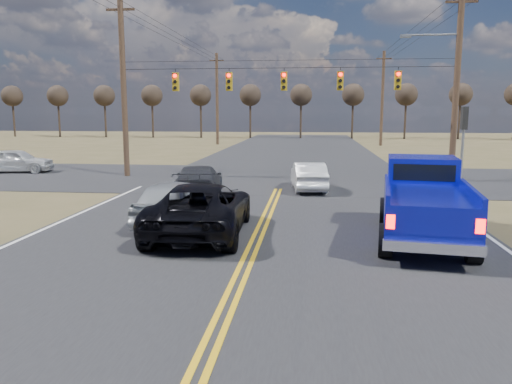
# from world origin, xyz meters

# --- Properties ---
(ground) EXTENTS (160.00, 160.00, 0.00)m
(ground) POSITION_xyz_m (0.00, 0.00, 0.00)
(ground) COLOR brown
(ground) RESTS_ON ground
(road_main) EXTENTS (14.00, 120.00, 0.02)m
(road_main) POSITION_xyz_m (0.00, 10.00, 0.00)
(road_main) COLOR #28282B
(road_main) RESTS_ON ground
(road_cross) EXTENTS (120.00, 12.00, 0.02)m
(road_cross) POSITION_xyz_m (0.00, 18.00, 0.00)
(road_cross) COLOR #28282B
(road_cross) RESTS_ON ground
(signal_gantry) EXTENTS (19.60, 4.83, 10.00)m
(signal_gantry) POSITION_xyz_m (0.50, 17.79, 5.06)
(signal_gantry) COLOR #473323
(signal_gantry) RESTS_ON ground
(utility_poles) EXTENTS (19.60, 58.32, 10.00)m
(utility_poles) POSITION_xyz_m (0.00, 17.00, 5.23)
(utility_poles) COLOR #473323
(utility_poles) RESTS_ON ground
(treeline) EXTENTS (87.00, 117.80, 7.40)m
(treeline) POSITION_xyz_m (0.00, 26.96, 5.70)
(treeline) COLOR #33261C
(treeline) RESTS_ON ground
(pickup_truck) EXTENTS (3.10, 6.36, 2.29)m
(pickup_truck) POSITION_xyz_m (4.80, 5.14, 1.11)
(pickup_truck) COLOR black
(pickup_truck) RESTS_ON ground
(silver_suv) EXTENTS (1.86, 4.48, 1.52)m
(silver_suv) POSITION_xyz_m (-2.98, 6.28, 0.76)
(silver_suv) COLOR #AEB2B6
(silver_suv) RESTS_ON ground
(black_suv) EXTENTS (2.85, 5.80, 1.59)m
(black_suv) POSITION_xyz_m (-1.74, 4.99, 0.79)
(black_suv) COLOR black
(black_suv) RESTS_ON ground
(white_car_queue) EXTENTS (1.84, 4.18, 1.33)m
(white_car_queue) POSITION_xyz_m (1.42, 13.96, 0.67)
(white_car_queue) COLOR beige
(white_car_queue) RESTS_ON ground
(dgrey_car_queue) EXTENTS (2.70, 5.12, 1.42)m
(dgrey_car_queue) POSITION_xyz_m (-3.27, 11.29, 0.71)
(dgrey_car_queue) COLOR #38393E
(dgrey_car_queue) RESTS_ON ground
(cross_car_west) EXTENTS (2.37, 4.48, 1.45)m
(cross_car_west) POSITION_xyz_m (-16.32, 18.93, 0.73)
(cross_car_west) COLOR silver
(cross_car_west) RESTS_ON ground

